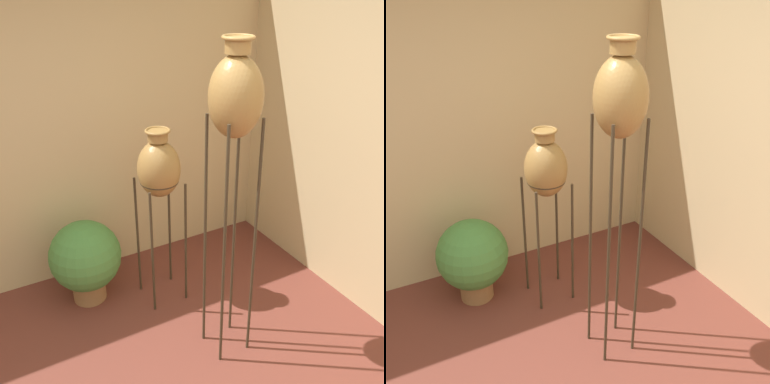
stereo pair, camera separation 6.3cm
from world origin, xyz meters
The scene contains 4 objects.
wall_back centered at (0.00, 2.17, 1.35)m, with size 8.28×0.06×2.70m.
vase_stand_tall centered at (0.96, 0.72, 1.81)m, with size 0.32×0.32×2.19m.
vase_stand_medium centered at (0.80, 1.46, 1.15)m, with size 0.33×0.33×1.47m.
potted_plant centered at (0.24, 1.72, 0.40)m, with size 0.58×0.58×0.71m.
Camera 2 is at (-0.41, -1.37, 2.50)m, focal length 42.00 mm.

